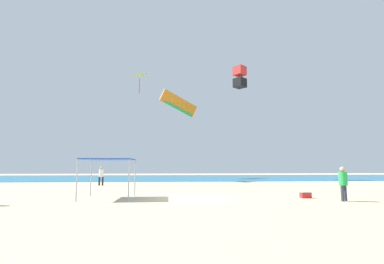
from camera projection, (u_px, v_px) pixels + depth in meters
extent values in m
cube|color=#D1BA8C|center=(185.00, 199.00, 16.26)|extent=(110.00, 110.00, 0.10)
cube|color=#1E6B93|center=(176.00, 177.00, 46.11)|extent=(110.00, 25.23, 0.03)
cylinder|color=#B2B2B7|center=(77.00, 180.00, 15.02)|extent=(0.07, 0.07, 2.16)
cylinder|color=#B2B2B7|center=(129.00, 180.00, 15.21)|extent=(0.07, 0.07, 2.16)
cylinder|color=#B2B2B7|center=(91.00, 178.00, 17.70)|extent=(0.07, 0.07, 2.16)
cylinder|color=#B2B2B7|center=(135.00, 178.00, 17.89)|extent=(0.07, 0.07, 2.16)
cube|color=blue|center=(109.00, 159.00, 16.58)|extent=(2.73, 2.78, 0.06)
cylinder|color=#33384C|center=(345.00, 193.00, 15.18)|extent=(0.16, 0.16, 0.81)
cylinder|color=#33384C|center=(342.00, 193.00, 14.99)|extent=(0.16, 0.16, 0.81)
cylinder|color=green|center=(343.00, 178.00, 15.17)|extent=(0.42, 0.42, 0.70)
sphere|color=tan|center=(342.00, 169.00, 15.23)|extent=(0.26, 0.26, 0.26)
cylinder|color=black|center=(103.00, 181.00, 27.28)|extent=(0.16, 0.16, 0.81)
cylinder|color=black|center=(99.00, 181.00, 27.28)|extent=(0.16, 0.16, 0.81)
cylinder|color=white|center=(101.00, 173.00, 27.37)|extent=(0.42, 0.42, 0.70)
sphere|color=tan|center=(101.00, 168.00, 27.43)|extent=(0.26, 0.26, 0.26)
cube|color=red|center=(306.00, 195.00, 16.54)|extent=(0.56, 0.36, 0.32)
cube|color=white|center=(305.00, 192.00, 16.56)|extent=(0.57, 0.37, 0.03)
cube|color=yellow|center=(140.00, 75.00, 37.80)|extent=(2.57, 2.56, 0.59)
cylinder|color=purple|center=(139.00, 86.00, 37.62)|extent=(0.12, 0.12, 1.97)
cube|color=orange|center=(179.00, 103.00, 45.35)|extent=(6.02, 3.26, 3.92)
cube|color=green|center=(179.00, 109.00, 45.25)|extent=(4.46, 2.46, 2.17)
cube|color=red|center=(240.00, 71.00, 41.60)|extent=(2.06, 2.06, 1.31)
cube|color=black|center=(240.00, 83.00, 41.39)|extent=(2.06, 2.06, 1.31)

